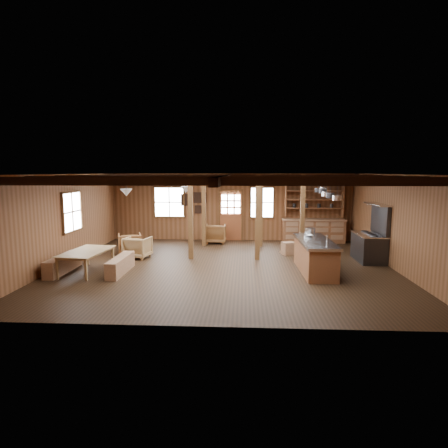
{
  "coord_description": "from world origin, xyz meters",
  "views": [
    {
      "loc": [
        0.56,
        -11.13,
        2.87
      ],
      "look_at": [
        -0.07,
        0.46,
        1.25
      ],
      "focal_mm": 30.0,
      "sensor_mm": 36.0,
      "label": 1
    }
  ],
  "objects_px": {
    "armchair_b": "(215,234)",
    "armchair_c": "(138,247)",
    "commercial_range": "(371,242)",
    "kitchen_island": "(315,256)",
    "armchair_a": "(130,244)",
    "dining_table": "(88,262)"
  },
  "relations": [
    {
      "from": "armchair_b",
      "to": "armchair_c",
      "type": "relative_size",
      "value": 1.07
    },
    {
      "from": "commercial_range",
      "to": "armchair_b",
      "type": "bearing_deg",
      "value": 151.83
    },
    {
      "from": "kitchen_island",
      "to": "armchair_a",
      "type": "distance_m",
      "value": 6.42
    },
    {
      "from": "kitchen_island",
      "to": "armchair_c",
      "type": "xyz_separation_m",
      "value": [
        -5.6,
        1.5,
        -0.12
      ]
    },
    {
      "from": "kitchen_island",
      "to": "armchair_c",
      "type": "distance_m",
      "value": 5.8
    },
    {
      "from": "armchair_b",
      "to": "commercial_range",
      "type": "bearing_deg",
      "value": 151.89
    },
    {
      "from": "kitchen_island",
      "to": "armchair_b",
      "type": "relative_size",
      "value": 2.97
    },
    {
      "from": "kitchen_island",
      "to": "armchair_b",
      "type": "xyz_separation_m",
      "value": [
        -3.2,
        4.3,
        -0.09
      ]
    },
    {
      "from": "dining_table",
      "to": "armchair_c",
      "type": "relative_size",
      "value": 2.27
    },
    {
      "from": "commercial_range",
      "to": "dining_table",
      "type": "relative_size",
      "value": 1.04
    },
    {
      "from": "commercial_range",
      "to": "armchair_c",
      "type": "xyz_separation_m",
      "value": [
        -7.65,
        0.01,
        -0.25
      ]
    },
    {
      "from": "kitchen_island",
      "to": "dining_table",
      "type": "height_order",
      "value": "kitchen_island"
    },
    {
      "from": "armchair_c",
      "to": "dining_table",
      "type": "bearing_deg",
      "value": 75.03
    },
    {
      "from": "kitchen_island",
      "to": "commercial_range",
      "type": "distance_m",
      "value": 2.54
    },
    {
      "from": "commercial_range",
      "to": "armchair_c",
      "type": "distance_m",
      "value": 7.66
    },
    {
      "from": "commercial_range",
      "to": "dining_table",
      "type": "distance_m",
      "value": 8.76
    },
    {
      "from": "kitchen_island",
      "to": "dining_table",
      "type": "relative_size",
      "value": 1.4
    },
    {
      "from": "kitchen_island",
      "to": "dining_table",
      "type": "bearing_deg",
      "value": -177.89
    },
    {
      "from": "armchair_c",
      "to": "armchair_a",
      "type": "bearing_deg",
      "value": -43.24
    },
    {
      "from": "dining_table",
      "to": "armchair_a",
      "type": "distance_m",
      "value": 2.56
    },
    {
      "from": "armchair_b",
      "to": "armchair_c",
      "type": "height_order",
      "value": "armchair_b"
    },
    {
      "from": "dining_table",
      "to": "armchair_b",
      "type": "relative_size",
      "value": 2.12
    }
  ]
}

